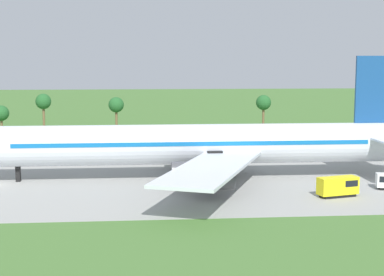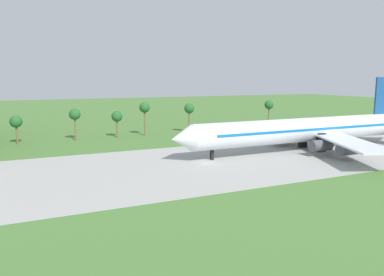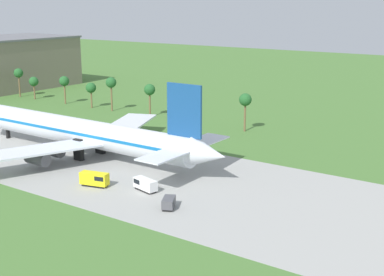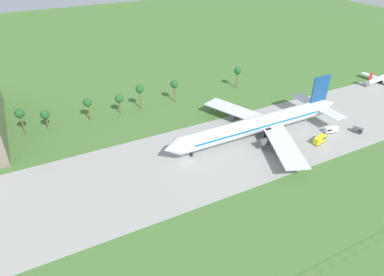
% 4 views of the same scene
% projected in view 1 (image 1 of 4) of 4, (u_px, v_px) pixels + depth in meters
% --- Properties ---
extents(jet_airliner, '(79.50, 59.71, 19.92)m').
position_uv_depth(jet_airliner, '(203.00, 144.00, 95.47)').
color(jet_airliner, silver).
rests_on(jet_airliner, ground_plane).
extents(fuel_truck, '(6.15, 3.39, 2.85)m').
position_uv_depth(fuel_truck, '(339.00, 186.00, 83.08)').
color(fuel_truck, black).
rests_on(fuel_truck, ground_plane).
extents(palm_tree_row, '(103.96, 3.60, 11.55)m').
position_uv_depth(palm_tree_row, '(10.00, 108.00, 135.11)').
color(palm_tree_row, brown).
rests_on(palm_tree_row, ground_plane).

